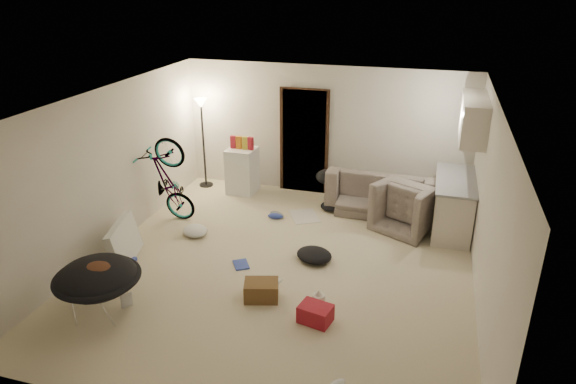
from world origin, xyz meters
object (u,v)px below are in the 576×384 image
(bicycle, at_px, (170,199))
(drink_case_b, at_px, (315,314))
(drink_case_a, at_px, (261,290))
(saucer_chair, at_px, (98,284))
(armchair, at_px, (411,210))
(tv_box, at_px, (124,242))
(mini_fridge, at_px, (242,171))
(sofa, at_px, (381,195))
(kitchen_counter, at_px, (453,205))
(juicer, at_px, (319,299))
(floor_lamp, at_px, (202,124))

(bicycle, height_order, drink_case_b, bicycle)
(drink_case_a, bearing_deg, bicycle, 126.02)
(bicycle, distance_m, drink_case_b, 3.75)
(saucer_chair, height_order, drink_case_b, saucer_chair)
(armchair, height_order, tv_box, tv_box)
(saucer_chair, relative_size, drink_case_a, 2.39)
(armchair, bearing_deg, tv_box, 57.10)
(mini_fridge, distance_m, drink_case_b, 4.37)
(drink_case_a, bearing_deg, mini_fridge, 98.78)
(sofa, distance_m, tv_box, 4.55)
(sofa, height_order, mini_fridge, mini_fridge)
(kitchen_counter, height_order, tv_box, kitchen_counter)
(kitchen_counter, bearing_deg, drink_case_a, -130.62)
(saucer_chair, bearing_deg, drink_case_b, 13.00)
(drink_case_b, xyz_separation_m, juicer, (-0.04, 0.34, -0.02))
(tv_box, height_order, drink_case_a, tv_box)
(floor_lamp, distance_m, armchair, 4.35)
(kitchen_counter, distance_m, saucer_chair, 5.68)
(sofa, bearing_deg, mini_fridge, -0.48)
(sofa, distance_m, armchair, 0.78)
(mini_fridge, xyz_separation_m, drink_case_b, (2.35, -3.67, -0.34))
(sofa, height_order, armchair, armchair)
(drink_case_a, bearing_deg, juicer, -11.51)
(floor_lamp, bearing_deg, kitchen_counter, -7.66)
(drink_case_a, height_order, drink_case_b, drink_case_a)
(tv_box, height_order, juicer, tv_box)
(armchair, bearing_deg, sofa, -16.13)
(saucer_chair, height_order, drink_case_a, saucer_chair)
(sofa, height_order, juicer, sofa)
(mini_fridge, height_order, saucer_chair, mini_fridge)
(kitchen_counter, bearing_deg, drink_case_b, -117.56)
(sofa, bearing_deg, drink_case_a, 71.58)
(armchair, distance_m, drink_case_b, 3.19)
(kitchen_counter, xyz_separation_m, drink_case_a, (-2.44, -2.84, -0.31))
(armchair, bearing_deg, kitchen_counter, -146.18)
(drink_case_b, bearing_deg, mini_fridge, 135.35)
(sofa, height_order, drink_case_b, sofa)
(saucer_chair, relative_size, tv_box, 1.12)
(floor_lamp, xyz_separation_m, drink_case_b, (3.20, -3.77, -1.19))
(floor_lamp, relative_size, bicycle, 1.13)
(sofa, relative_size, mini_fridge, 2.16)
(floor_lamp, distance_m, kitchen_counter, 4.95)
(mini_fridge, relative_size, drink_case_b, 2.28)
(bicycle, bearing_deg, sofa, -65.19)
(kitchen_counter, relative_size, armchair, 1.56)
(drink_case_b, bearing_deg, armchair, 85.05)
(juicer, bearing_deg, saucer_chair, -160.08)
(kitchen_counter, distance_m, armchair, 0.68)
(kitchen_counter, bearing_deg, bicycle, -167.69)
(sofa, distance_m, drink_case_b, 3.60)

